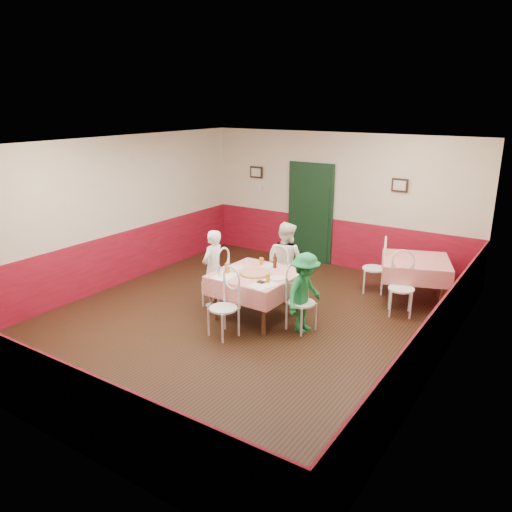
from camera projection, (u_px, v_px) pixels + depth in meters
The scene contains 39 objects.
floor at pixel (243, 321), 8.06m from camera, with size 7.00×7.00×0.00m, color black.
ceiling at pixel (241, 144), 7.22m from camera, with size 7.00×7.00×0.00m, color white.
back_wall at pixel (337, 201), 10.43m from camera, with size 6.00×0.10×2.80m, color beige.
front_wall at pixel (37, 317), 4.85m from camera, with size 6.00×0.10×2.80m, color beige.
left_wall at pixel (109, 214), 9.21m from camera, with size 0.10×7.00×2.80m, color beige.
right_wall at pixel (444, 273), 6.07m from camera, with size 0.10×7.00×2.80m, color beige.
wainscot_back at pixel (335, 242), 10.69m from camera, with size 6.00×0.03×1.00m, color maroon.
wainscot_front at pixel (50, 397), 5.13m from camera, with size 6.00×0.03×1.00m, color maroon.
wainscot_left at pixel (114, 261), 9.47m from camera, with size 0.03×7.00×1.00m, color maroon.
wainscot_right at pixel (435, 340), 6.35m from camera, with size 0.03×7.00×1.00m, color maroon.
door at pixel (310, 214), 10.81m from camera, with size 0.96×0.06×2.10m, color black.
picture_left at pixel (256, 172), 11.30m from camera, with size 0.32×0.03×0.26m, color black.
picture_right at pixel (400, 185), 9.58m from camera, with size 0.32×0.03×0.26m, color black.
thermostat at pixel (260, 188), 11.36m from camera, with size 0.10×0.03×0.10m, color white.
main_table at pixel (256, 296), 8.11m from camera, with size 1.22×1.22×0.77m, color red.
second_table at pixel (414, 280), 8.81m from camera, with size 1.12×1.12×0.77m, color red.
chair_left at pixel (215, 281), 8.55m from camera, with size 0.42×0.42×0.90m, color white, non-canonical shape.
chair_right at pixel (301, 303), 7.62m from camera, with size 0.42×0.42×0.90m, color white, non-canonical shape.
chair_far at pixel (284, 277), 8.75m from camera, with size 0.42×0.42×0.90m, color white, non-canonical shape.
chair_near at pixel (223, 308), 7.42m from camera, with size 0.42×0.42×0.90m, color white, non-canonical shape.
chair_second_a at pixel (374, 268), 9.18m from camera, with size 0.42×0.42×0.90m, color white, non-canonical shape.
chair_second_b at pixel (401, 289), 8.19m from camera, with size 0.42×0.42×0.90m, color white, non-canonical shape.
pizza at pixel (255, 273), 7.95m from camera, with size 0.47×0.47×0.03m, color #B74723.
plate_left at pixel (236, 268), 8.23m from camera, with size 0.25×0.25×0.01m, color white.
plate_right at pixel (278, 278), 7.76m from camera, with size 0.25×0.25×0.01m, color white.
plate_far at pixel (268, 266), 8.32m from camera, with size 0.25×0.25×0.01m, color white.
glass_a at pixel (227, 268), 7.99m from camera, with size 0.08×0.08×0.15m, color #BF7219.
glass_b at pixel (268, 278), 7.58m from camera, with size 0.07×0.07×0.13m, color #BF7219.
glass_c at pixel (261, 262), 8.36m from camera, with size 0.07×0.07×0.13m, color #BF7219.
beer_bottle at pixel (275, 261), 8.22m from camera, with size 0.06×0.06×0.23m, color #381C0A.
shaker_a at pixel (218, 273), 7.89m from camera, with size 0.04×0.04×0.09m, color silver.
shaker_b at pixel (219, 274), 7.83m from camera, with size 0.04×0.04×0.09m, color silver.
shaker_c at pixel (219, 272), 7.94m from camera, with size 0.04×0.04×0.09m, color #B23319.
menu_left at pixel (224, 276), 7.87m from camera, with size 0.30×0.40×0.00m, color white.
menu_right at pixel (263, 285), 7.49m from camera, with size 0.30×0.40×0.00m, color white.
wallet at pixel (261, 282), 7.58m from camera, with size 0.11×0.09×0.02m, color black.
diner_left at pixel (213, 268), 8.52m from camera, with size 0.49×0.32×1.34m, color gray.
diner_far at pixel (285, 262), 8.71m from camera, with size 0.69×0.54×1.42m, color gray.
diner_right at pixel (305, 293), 7.54m from camera, with size 0.81×0.47×1.25m, color gray.
Camera 1 is at (4.23, -6.05, 3.42)m, focal length 35.00 mm.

